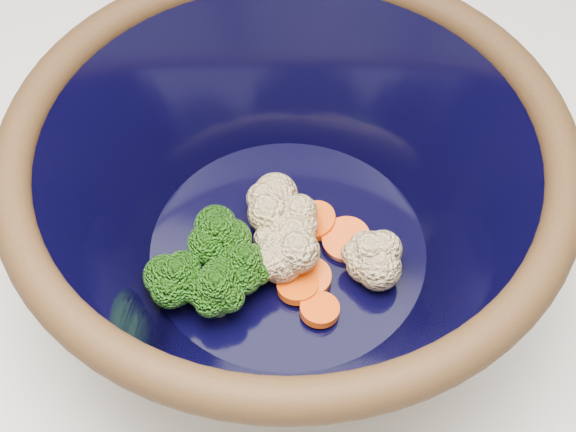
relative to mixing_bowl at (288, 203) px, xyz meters
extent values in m
cylinder|color=black|center=(0.00, 0.00, -0.08)|extent=(0.20, 0.20, 0.01)
torus|color=black|center=(0.00, 0.00, 0.05)|extent=(0.34, 0.34, 0.02)
cylinder|color=black|center=(0.00, 0.00, -0.05)|extent=(0.19, 0.19, 0.00)
cylinder|color=#608442|center=(-0.06, -0.06, -0.04)|extent=(0.01, 0.01, 0.02)
ellipsoid|color=#2C6813|center=(-0.06, -0.06, -0.02)|extent=(0.04, 0.04, 0.03)
cylinder|color=#608442|center=(-0.02, -0.04, -0.04)|extent=(0.01, 0.01, 0.02)
ellipsoid|color=#2C6813|center=(-0.02, -0.04, -0.02)|extent=(0.04, 0.04, 0.03)
cylinder|color=#608442|center=(-0.03, -0.06, -0.04)|extent=(0.01, 0.01, 0.02)
ellipsoid|color=#2C6813|center=(-0.03, -0.06, -0.02)|extent=(0.04, 0.04, 0.03)
cylinder|color=#608442|center=(-0.04, -0.02, -0.04)|extent=(0.01, 0.01, 0.02)
ellipsoid|color=#2C6813|center=(-0.04, -0.02, -0.02)|extent=(0.04, 0.04, 0.03)
sphere|color=beige|center=(-0.01, 0.01, -0.03)|extent=(0.03, 0.03, 0.03)
sphere|color=beige|center=(0.06, -0.01, -0.03)|extent=(0.03, 0.03, 0.03)
sphere|color=beige|center=(0.00, 0.00, -0.04)|extent=(0.03, 0.03, 0.03)
sphere|color=beige|center=(0.06, -0.01, -0.04)|extent=(0.03, 0.03, 0.03)
sphere|color=beige|center=(-0.02, 0.03, -0.03)|extent=(0.03, 0.03, 0.03)
sphere|color=beige|center=(0.00, -0.02, -0.04)|extent=(0.03, 0.03, 0.03)
sphere|color=beige|center=(0.00, 0.00, -0.04)|extent=(0.03, 0.03, 0.03)
sphere|color=beige|center=(0.00, 0.00, -0.04)|extent=(0.03, 0.03, 0.03)
sphere|color=beige|center=(0.00, -0.02, -0.03)|extent=(0.03, 0.03, 0.03)
sphere|color=beige|center=(0.00, -0.01, -0.04)|extent=(0.03, 0.03, 0.03)
cylinder|color=#F94A0A|center=(0.02, -0.02, -0.04)|extent=(0.03, 0.03, 0.01)
cylinder|color=#F94A0A|center=(0.01, 0.02, -0.04)|extent=(0.03, 0.03, 0.01)
cylinder|color=#F94A0A|center=(-0.02, 0.01, -0.04)|extent=(0.03, 0.03, 0.01)
cylinder|color=#F94A0A|center=(0.04, 0.01, -0.04)|extent=(0.03, 0.03, 0.01)
cylinder|color=#F94A0A|center=(0.03, -0.04, -0.04)|extent=(0.03, 0.03, 0.01)
cylinder|color=#F94A0A|center=(0.00, 0.00, -0.04)|extent=(0.03, 0.03, 0.01)
cylinder|color=#F94A0A|center=(0.02, -0.03, -0.04)|extent=(0.03, 0.03, 0.01)
camera|label=1|loc=(0.09, -0.30, 0.40)|focal=50.00mm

